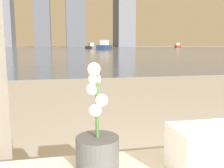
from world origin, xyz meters
The scene contains 8 objects.
potted_orchid centered at (-0.45, 0.92, 0.60)m, with size 0.15×0.15×0.37m.
towel_stack centered at (-0.07, 0.80, 0.59)m, with size 0.27×0.17×0.16m.
harbor_water centered at (0.00, 62.00, 0.01)m, with size 180.00×110.00×0.01m.
harbor_boat_0 centered at (6.31, 60.17, 0.50)m, with size 2.50×3.94×1.40m.
harbor_boat_2 centered at (40.24, 83.90, 0.59)m, with size 2.73×4.67×1.66m.
harbor_boat_3 centered at (8.12, 51.27, 0.68)m, with size 4.04×5.30×1.91m.
skyline_tower_3 centered at (6.14, 118.00, 18.21)m, with size 8.70×6.98×36.43m.
skyline_tower_4 centered at (28.82, 118.00, 15.67)m, with size 7.89×13.33×31.34m.
Camera 1 is at (-0.56, 0.08, 0.94)m, focal length 40.00 mm.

